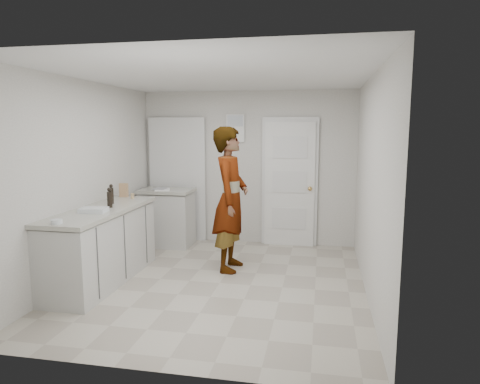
% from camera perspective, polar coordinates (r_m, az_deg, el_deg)
% --- Properties ---
extents(ground, '(4.00, 4.00, 0.00)m').
position_cam_1_polar(ground, '(5.42, -2.73, -12.03)').
color(ground, '#A09586').
rests_on(ground, ground).
extents(room_shell, '(4.00, 4.00, 4.00)m').
position_cam_1_polar(room_shell, '(7.08, -0.45, 1.38)').
color(room_shell, '#BAB8B0').
rests_on(room_shell, ground).
extents(main_counter, '(0.64, 1.96, 0.93)m').
position_cam_1_polar(main_counter, '(5.62, -17.89, -7.11)').
color(main_counter, beige).
rests_on(main_counter, ground).
extents(side_counter, '(0.84, 0.61, 0.93)m').
position_cam_1_polar(side_counter, '(7.09, -9.66, -3.62)').
color(side_counter, beige).
rests_on(side_counter, ground).
extents(person, '(0.47, 0.71, 1.92)m').
position_cam_1_polar(person, '(5.70, -1.27, -0.98)').
color(person, silver).
rests_on(person, ground).
extents(cake_mix_box, '(0.12, 0.06, 0.20)m').
position_cam_1_polar(cake_mix_box, '(6.34, -15.25, 0.24)').
color(cake_mix_box, '#A97E54').
rests_on(cake_mix_box, main_counter).
extents(spice_jar, '(0.05, 0.05, 0.07)m').
position_cam_1_polar(spice_jar, '(6.16, -14.15, -0.53)').
color(spice_jar, tan).
rests_on(spice_jar, main_counter).
extents(oil_cruet_a, '(0.06, 0.06, 0.25)m').
position_cam_1_polar(oil_cruet_a, '(5.53, -17.00, -0.77)').
color(oil_cruet_a, black).
rests_on(oil_cruet_a, main_counter).
extents(oil_cruet_b, '(0.06, 0.06, 0.26)m').
position_cam_1_polar(oil_cruet_b, '(5.81, -16.77, -0.30)').
color(oil_cruet_b, black).
rests_on(oil_cruet_b, main_counter).
extents(baking_dish, '(0.33, 0.25, 0.05)m').
position_cam_1_polar(baking_dish, '(5.29, -18.95, -2.31)').
color(baking_dish, silver).
rests_on(baking_dish, main_counter).
extents(egg_bowl, '(0.12, 0.12, 0.04)m').
position_cam_1_polar(egg_bowl, '(4.80, -23.25, -3.65)').
color(egg_bowl, silver).
rests_on(egg_bowl, main_counter).
extents(papers, '(0.32, 0.36, 0.01)m').
position_cam_1_polar(papers, '(6.94, -10.30, 0.31)').
color(papers, white).
rests_on(papers, side_counter).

